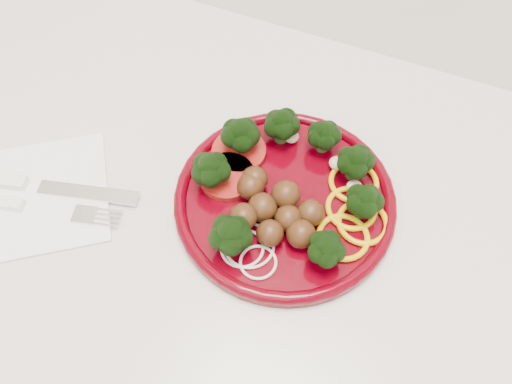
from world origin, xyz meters
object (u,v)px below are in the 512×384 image
at_px(napkin, 40,196).
at_px(knife, 21,183).
at_px(plate, 284,192).
at_px(fork, 8,204).

relative_size(napkin, knife, 0.71).
xyz_separation_m(plate, fork, (-0.27, -0.13, -0.01)).
xyz_separation_m(napkin, knife, (-0.03, 0.00, 0.01)).
relative_size(knife, fork, 1.13).
xyz_separation_m(plate, knife, (-0.28, -0.10, -0.01)).
xyz_separation_m(napkin, fork, (-0.02, -0.02, 0.01)).
height_order(napkin, fork, fork).
height_order(knife, fork, knife).
bearing_deg(napkin, fork, -131.41).
xyz_separation_m(plate, napkin, (-0.25, -0.10, -0.02)).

